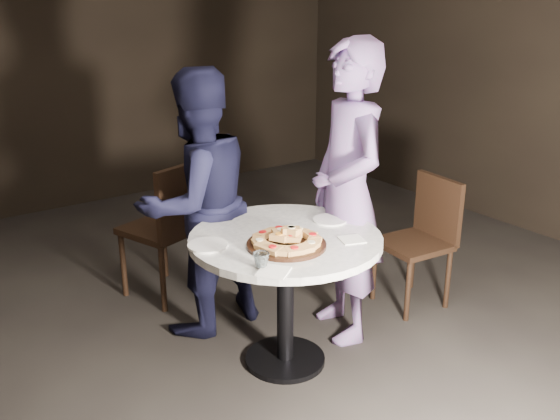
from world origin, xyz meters
The scene contains 13 objects.
floor centered at (0.00, 0.00, 0.00)m, with size 7.00×7.00×0.00m, color black.
table centered at (0.05, 0.08, 0.63)m, with size 1.12×1.12×0.77m.
serving_board centered at (-0.03, -0.03, 0.78)m, with size 0.41×0.41×0.02m, color black.
focaccia_pile centered at (-0.02, -0.04, 0.82)m, with size 0.36×0.36×0.10m.
plate_left centered at (-0.35, 0.20, 0.78)m, with size 0.21×0.21×0.01m, color white.
plate_right centered at (0.39, 0.12, 0.78)m, with size 0.19×0.19×0.01m, color white.
water_glass centered at (-0.27, -0.17, 0.81)m, with size 0.08×0.08×0.07m, color silver.
napkin_near centered at (-0.26, -0.25, 0.77)m, with size 0.14×0.14×0.01m, color white.
napkin_far centered at (0.30, -0.17, 0.77)m, with size 0.12×0.12×0.01m, color white.
chair_far centered at (-0.09, 1.17, 0.55)m, with size 0.57×0.58×0.96m.
chair_right centered at (1.23, 0.16, 0.49)m, with size 0.45×0.44×0.86m.
diner_navy centered at (-0.12, 0.73, 0.80)m, with size 0.78×0.61×1.60m, color black.
diner_teal centered at (0.55, 0.17, 0.88)m, with size 0.65×0.42×1.77m, color slate.
Camera 1 is at (-1.75, -2.38, 2.00)m, focal length 40.00 mm.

